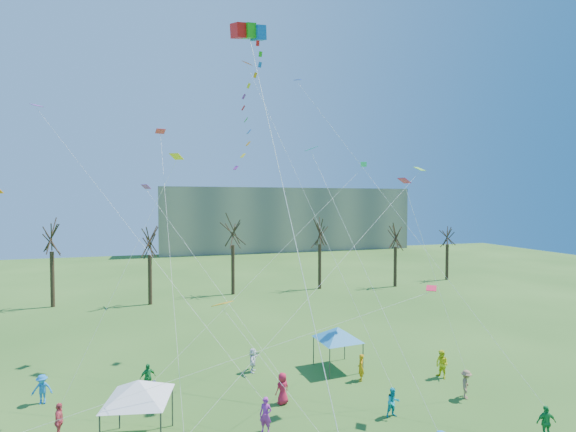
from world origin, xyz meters
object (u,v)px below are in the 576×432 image
object	(u,v)px
big_box_kite	(254,107)
canopy_tent_white	(138,389)
canopy_tent_blue	(338,333)
distant_building	(286,219)

from	to	relation	value
big_box_kite	canopy_tent_white	distance (m)	14.70
canopy_tent_white	canopy_tent_blue	xyz separation A→B (m)	(12.73, 5.24, -0.13)
canopy_tent_blue	distant_building	bearing A→B (deg)	76.67
big_box_kite	canopy_tent_white	bearing A→B (deg)	164.18
canopy_tent_white	canopy_tent_blue	size ratio (longest dim) A/B	1.03
distant_building	canopy_tent_blue	world-z (taller)	distant_building
distant_building	canopy_tent_blue	distance (m)	71.94
distant_building	canopy_tent_blue	bearing A→B (deg)	-103.33
big_box_kite	canopy_tent_blue	distance (m)	16.94
canopy_tent_white	canopy_tent_blue	bearing A→B (deg)	22.37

